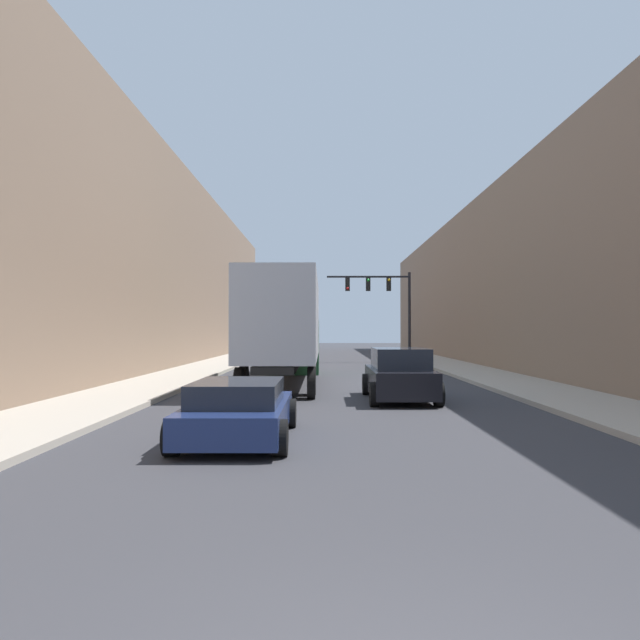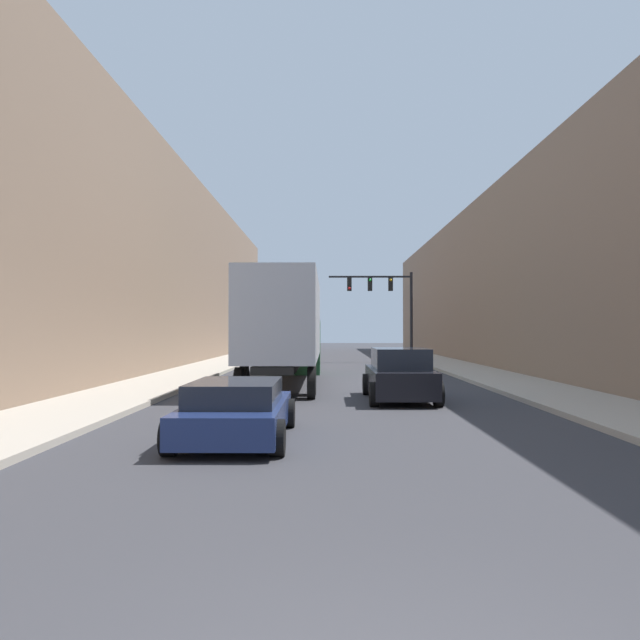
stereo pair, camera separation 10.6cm
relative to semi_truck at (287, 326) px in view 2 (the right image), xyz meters
The scene contains 8 objects.
sidewalk_right 12.30m from the semi_truck, 41.71° to the left, with size 3.12×80.00×0.15m.
sidewalk_left 9.73m from the semi_truck, 121.82° to the left, with size 3.12×80.00×0.15m.
building_right 16.02m from the semi_truck, 30.64° to the left, with size 6.00×80.00×10.05m.
building_left 12.99m from the semi_truck, 139.89° to the left, with size 6.00×80.00×11.78m.
semi_truck is the anchor object (origin of this frame).
sedan_car 13.12m from the semi_truck, 90.68° to the right, with size 2.12×4.50×1.18m.
suv_car 7.34m from the semi_truck, 57.35° to the right, with size 2.07×4.58×1.61m.
traffic_signal_gantry 17.77m from the semi_truck, 70.84° to the left, with size 5.66×0.35×6.06m.
Camera 2 is at (-0.39, -3.36, 2.17)m, focal length 35.00 mm.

